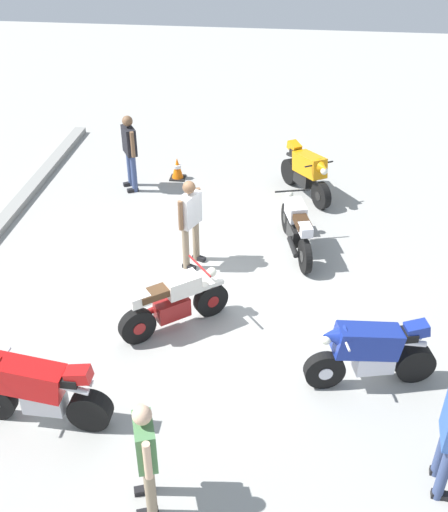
# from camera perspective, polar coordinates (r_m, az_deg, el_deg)

# --- Properties ---
(ground_plane) EXTENTS (40.00, 40.00, 0.00)m
(ground_plane) POSITION_cam_1_polar(r_m,az_deg,el_deg) (10.98, -1.69, -3.21)
(ground_plane) COLOR #9E9E99
(motorcycle_orange_sportbike) EXTENTS (1.77, 1.16, 1.14)m
(motorcycle_orange_sportbike) POSITION_cam_1_polar(r_m,az_deg,el_deg) (13.97, 7.76, 7.87)
(motorcycle_orange_sportbike) COLOR black
(motorcycle_orange_sportbike) RESTS_ON ground
(motorcycle_cream_vintage) EXTENTS (1.33, 1.64, 1.07)m
(motorcycle_cream_vintage) POSITION_cam_1_polar(r_m,az_deg,el_deg) (9.91, -4.72, -4.45)
(motorcycle_cream_vintage) COLOR black
(motorcycle_cream_vintage) RESTS_ON ground
(motorcycle_blue_sportbike) EXTENTS (0.79, 1.94, 1.14)m
(motorcycle_blue_sportbike) POSITION_cam_1_polar(r_m,az_deg,el_deg) (9.09, 13.64, -8.69)
(motorcycle_blue_sportbike) COLOR black
(motorcycle_blue_sportbike) RESTS_ON ground
(motorcycle_silver_cruiser) EXTENTS (2.05, 0.79, 1.09)m
(motorcycle_silver_cruiser) POSITION_cam_1_polar(r_m,az_deg,el_deg) (11.88, 6.80, 2.65)
(motorcycle_silver_cruiser) COLOR black
(motorcycle_silver_cruiser) RESTS_ON ground
(motorcycle_red_sportbike) EXTENTS (0.70, 1.95, 1.14)m
(motorcycle_red_sportbike) POSITION_cam_1_polar(r_m,az_deg,el_deg) (8.66, -17.05, -11.90)
(motorcycle_red_sportbike) COLOR black
(motorcycle_red_sportbike) RESTS_ON ground
(person_in_green_shirt) EXTENTS (0.63, 0.43, 1.64)m
(person_in_green_shirt) POSITION_cam_1_polar(r_m,az_deg,el_deg) (7.25, -7.34, -17.75)
(person_in_green_shirt) COLOR gray
(person_in_green_shirt) RESTS_ON ground
(person_in_white_shirt) EXTENTS (0.64, 0.47, 1.74)m
(person_in_white_shirt) POSITION_cam_1_polar(r_m,az_deg,el_deg) (11.17, -3.20, 3.60)
(person_in_white_shirt) COLOR gray
(person_in_white_shirt) RESTS_ON ground
(person_in_black_shirt) EXTENTS (0.63, 0.49, 1.77)m
(person_in_black_shirt) POSITION_cam_1_polar(r_m,az_deg,el_deg) (14.15, -8.83, 10.01)
(person_in_black_shirt) COLOR #384772
(person_in_black_shirt) RESTS_ON ground
(traffic_cone) EXTENTS (0.36, 0.36, 0.53)m
(traffic_cone) POSITION_cam_1_polar(r_m,az_deg,el_deg) (14.81, -4.40, 8.17)
(traffic_cone) COLOR black
(traffic_cone) RESTS_ON ground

